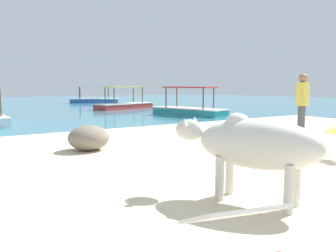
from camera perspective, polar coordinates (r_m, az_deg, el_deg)
sand_beach at (r=5.25m, az=22.15°, el=-8.73°), size 18.00×14.00×0.04m
water_surface at (r=25.24m, az=-23.56°, el=3.05°), size 60.00×36.00×0.03m
cow at (r=4.04m, az=13.84°, el=-2.93°), size 1.06×1.79×1.02m
person_standing at (r=9.39m, az=21.12°, el=3.92°), size 0.37×0.40×1.62m
shore_rock_large at (r=7.31m, az=-12.87°, el=-1.90°), size 0.86×0.81×0.52m
boat_teal at (r=15.91m, az=3.48°, el=2.81°), size 2.04×3.84×1.29m
boat_blue at (r=27.63m, az=-11.99°, el=4.34°), size 3.83×2.51×1.29m
boat_red at (r=20.17m, az=-7.16°, el=3.60°), size 3.85×2.12×1.29m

